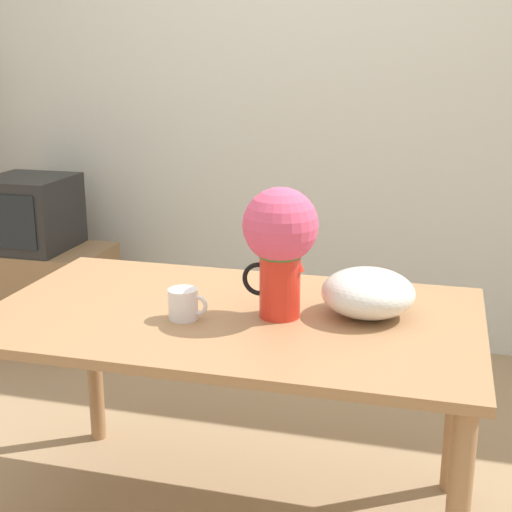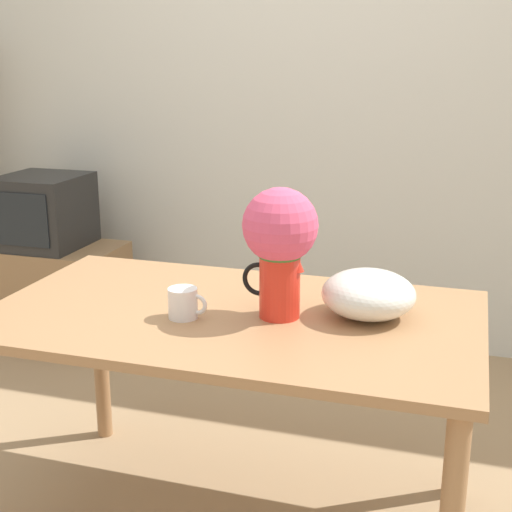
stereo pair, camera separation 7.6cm
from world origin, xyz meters
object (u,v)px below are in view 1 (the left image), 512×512
(tv_set, at_px, (30,213))
(coffee_mug, at_px, (183,304))
(flower_vase, at_px, (280,239))
(white_bowl, at_px, (368,293))

(tv_set, bearing_deg, coffee_mug, -44.40)
(coffee_mug, xyz_separation_m, tv_set, (-1.35, 1.32, -0.08))
(flower_vase, relative_size, coffee_mug, 3.21)
(flower_vase, bearing_deg, tv_set, 142.88)
(white_bowl, bearing_deg, flower_vase, -162.99)
(flower_vase, xyz_separation_m, tv_set, (-1.62, 1.23, -0.28))
(flower_vase, height_order, white_bowl, flower_vase)
(coffee_mug, distance_m, white_bowl, 0.55)
(white_bowl, bearing_deg, coffee_mug, -161.88)
(coffee_mug, bearing_deg, white_bowl, 18.12)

